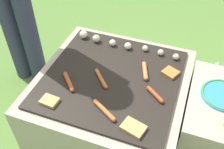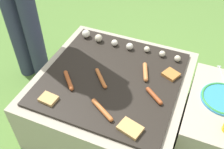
{
  "view_description": "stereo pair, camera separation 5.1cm",
  "coord_description": "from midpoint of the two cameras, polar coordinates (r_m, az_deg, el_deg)",
  "views": [
    {
      "loc": [
        0.41,
        -1.12,
        1.57
      ],
      "look_at": [
        0.0,
        0.0,
        0.44
      ],
      "focal_mm": 42.0,
      "sensor_mm": 36.0,
      "label": 1
    },
    {
      "loc": [
        0.46,
        -1.1,
        1.57
      ],
      "look_at": [
        0.0,
        0.0,
        0.44
      ],
      "focal_mm": 42.0,
      "sensor_mm": 36.0,
      "label": 2
    }
  ],
  "objects": [
    {
      "name": "sausage_back_right",
      "position": [
        1.63,
        -3.33,
        -0.84
      ],
      "size": [
        0.13,
        0.14,
        0.02
      ],
      "color": "#B7602D",
      "rests_on": "grill"
    },
    {
      "name": "fork_utensil",
      "position": [
        1.8,
        21.85,
        0.33
      ],
      "size": [
        0.08,
        0.21,
        0.01
      ],
      "color": "silver",
      "rests_on": "side_ledge"
    },
    {
      "name": "ground_plane",
      "position": [
        1.97,
        -0.75,
        -9.36
      ],
      "size": [
        14.0,
        14.0,
        0.0
      ],
      "primitive_type": "plane",
      "color": "#567F38"
    },
    {
      "name": "sausage_front_center",
      "position": [
        1.63,
        -10.31,
        -1.55
      ],
      "size": [
        0.13,
        0.14,
        0.03
      ],
      "color": "#A34C23",
      "rests_on": "grill"
    },
    {
      "name": "sausage_front_right",
      "position": [
        1.55,
        8.43,
        -4.33
      ],
      "size": [
        0.12,
        0.1,
        0.03
      ],
      "color": "#93421E",
      "rests_on": "grill"
    },
    {
      "name": "bread_slice_center",
      "position": [
        1.55,
        -14.38,
        -5.6
      ],
      "size": [
        0.1,
        0.08,
        0.02
      ],
      "color": "tan",
      "rests_on": "grill"
    },
    {
      "name": "grill",
      "position": [
        1.81,
        -0.81,
        -5.37
      ],
      "size": [
        0.94,
        0.94,
        0.42
      ],
      "color": "#A89E8C",
      "rests_on": "ground_plane"
    },
    {
      "name": "mushroom_row",
      "position": [
        1.89,
        0.1,
        6.96
      ],
      "size": [
        0.74,
        0.07,
        0.06
      ],
      "color": "silver",
      "rests_on": "grill"
    },
    {
      "name": "sausage_back_center",
      "position": [
        1.46,
        -2.71,
        -7.77
      ],
      "size": [
        0.17,
        0.11,
        0.03
      ],
      "color": "#B7602D",
      "rests_on": "grill"
    },
    {
      "name": "plate_colorful",
      "position": [
        1.66,
        22.25,
        -4.14
      ],
      "size": [
        0.26,
        0.26,
        0.02
      ],
      "color": "#338CCC",
      "rests_on": "side_ledge"
    },
    {
      "name": "bread_slice_right",
      "position": [
        1.7,
        11.75,
        0.4
      ],
      "size": [
        0.12,
        0.12,
        0.02
      ],
      "color": "#B27033",
      "rests_on": "grill"
    },
    {
      "name": "sausage_mid_right",
      "position": [
        1.68,
        6.34,
        0.79
      ],
      "size": [
        0.08,
        0.16,
        0.03
      ],
      "color": "#C6753D",
      "rests_on": "grill"
    },
    {
      "name": "bread_slice_left",
      "position": [
        1.39,
        3.62,
        -11.46
      ],
      "size": [
        0.14,
        0.12,
        0.02
      ],
      "color": "tan",
      "rests_on": "grill"
    },
    {
      "name": "side_ledge",
      "position": [
        1.8,
        20.34,
        -9.51
      ],
      "size": [
        0.37,
        0.61,
        0.42
      ],
      "color": "#A89E8C",
      "rests_on": "ground_plane"
    }
  ]
}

